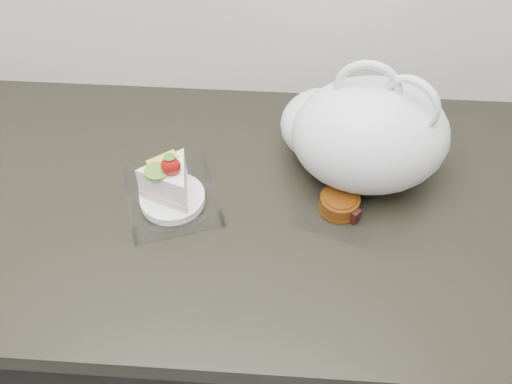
# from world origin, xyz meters

# --- Properties ---
(counter) EXTENTS (2.04, 0.64, 0.90)m
(counter) POSITION_xyz_m (0.00, 1.69, 0.45)
(counter) COLOR black
(counter) RESTS_ON ground
(cake_tray) EXTENTS (0.20, 0.20, 0.12)m
(cake_tray) POSITION_xyz_m (0.03, 1.67, 0.93)
(cake_tray) COLOR white
(cake_tray) RESTS_ON counter
(mooncake_wrap) EXTENTS (0.17, 0.17, 0.03)m
(mooncake_wrap) POSITION_xyz_m (0.32, 1.68, 0.91)
(mooncake_wrap) COLOR white
(mooncake_wrap) RESTS_ON counter
(plastic_bag) EXTENTS (0.34, 0.29, 0.25)m
(plastic_bag) POSITION_xyz_m (0.35, 1.77, 1.00)
(plastic_bag) COLOR white
(plastic_bag) RESTS_ON counter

